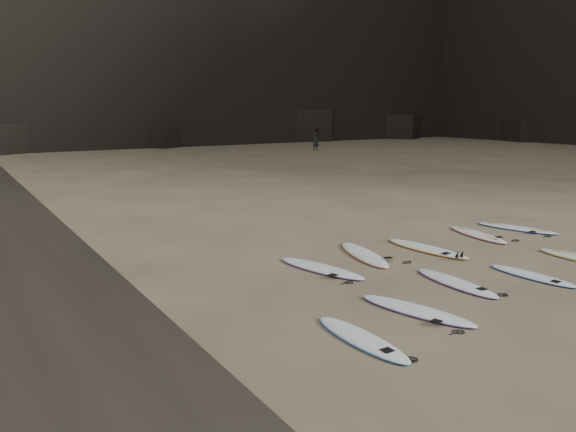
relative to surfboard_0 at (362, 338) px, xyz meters
name	(u,v)px	position (x,y,z in m)	size (l,w,h in m)	color
ground	(489,281)	(4.56, 1.03, -0.04)	(240.00, 240.00, 0.00)	#897559
surfboard_0	(362,338)	(0.00, 0.00, 0.00)	(0.56, 2.32, 0.08)	white
surfboard_1	(417,310)	(1.76, 0.48, 0.00)	(0.60, 2.50, 0.09)	white
surfboard_2	(456,282)	(3.76, 1.28, 0.00)	(0.58, 2.41, 0.09)	white
surfboard_3	(532,275)	(5.70, 0.71, 0.00)	(0.53, 2.20, 0.08)	white
surfboard_5	(321,268)	(1.84, 3.81, 0.01)	(0.63, 2.63, 0.09)	white
surfboard_6	(364,254)	(3.56, 4.27, 0.01)	(0.65, 2.70, 0.10)	white
surfboard_7	(427,248)	(5.45, 3.84, 0.01)	(0.66, 2.74, 0.10)	white
surfboard_8	(477,234)	(8.06, 4.26, 0.00)	(0.61, 2.54, 0.09)	white
surfboard_9	(517,228)	(9.88, 4.21, 0.01)	(0.63, 2.61, 0.09)	white
person_a	(316,142)	(22.79, 34.39, 0.75)	(0.58, 0.38, 1.58)	black
person_b	(317,137)	(26.80, 39.96, 0.82)	(0.84, 0.65, 1.72)	black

